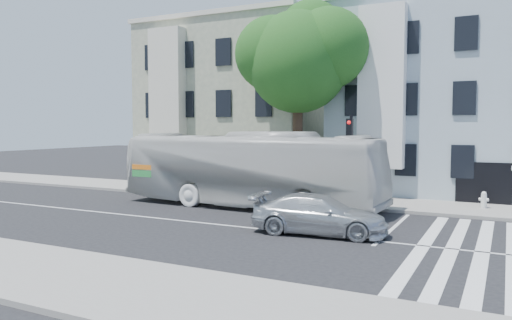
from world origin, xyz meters
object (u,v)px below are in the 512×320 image
Objects in this scene: sedan at (319,214)px; fire_hydrant at (484,200)px; bus at (249,169)px; traffic_signal at (350,148)px.

sedan reaches higher than fire_hydrant.
bus is 2.95× the size of traffic_signal.
sedan is at bearing -80.09° from traffic_signal.
traffic_signal is at bearing 0.42° from sedan.
sedan is at bearing -122.82° from fire_hydrant.
traffic_signal is at bearing -60.52° from bus.
sedan is 6.42× the size of fire_hydrant.
sedan is 9.72m from fire_hydrant.
traffic_signal reaches higher than fire_hydrant.
fire_hydrant is at bearing -38.81° from sedan.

